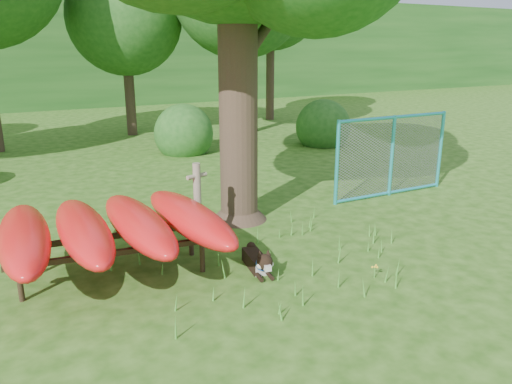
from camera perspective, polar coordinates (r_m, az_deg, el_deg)
ground at (r=7.01m, az=3.38°, el=-10.54°), size 80.00×80.00×0.00m
wooden_post at (r=8.18m, az=-6.69°, el=-1.13°), size 0.38×0.17×1.37m
kayak_rack at (r=7.26m, az=-16.21°, el=-3.90°), size 3.00×3.11×0.96m
husky_dog at (r=7.32m, az=0.30°, el=-7.94°), size 0.38×0.98×0.44m
fence_section at (r=11.20m, az=15.26°, el=4.00°), size 3.01×0.13×2.93m
wildflower_clump at (r=7.32m, az=13.45°, el=-8.41°), size 0.09×0.08×0.20m
bg_tree_c at (r=18.93m, az=-14.81°, el=18.71°), size 4.00×4.00×6.12m
shrub_right at (r=16.84m, az=7.59°, el=5.38°), size 1.80×1.80×1.80m
shrub_mid at (r=15.57m, az=-8.17°, el=4.46°), size 1.80×1.80×1.80m
wooded_hillside at (r=33.43m, az=-24.02°, el=14.74°), size 80.00×12.00×6.00m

